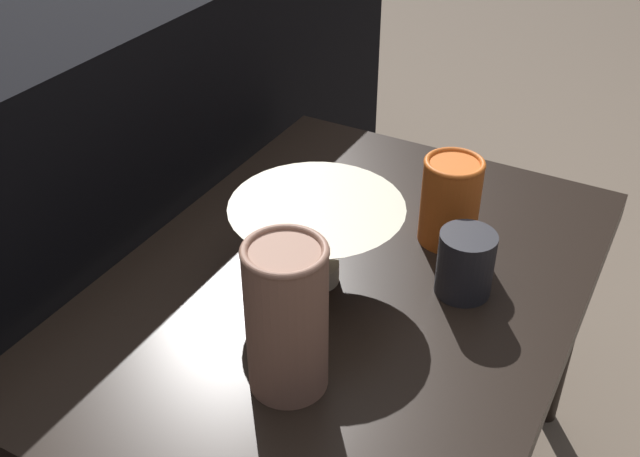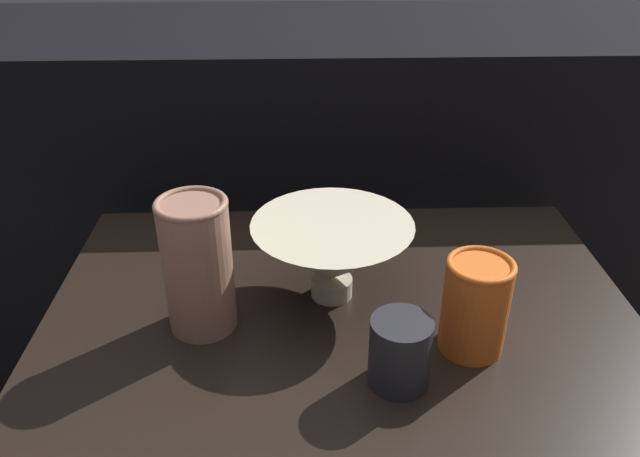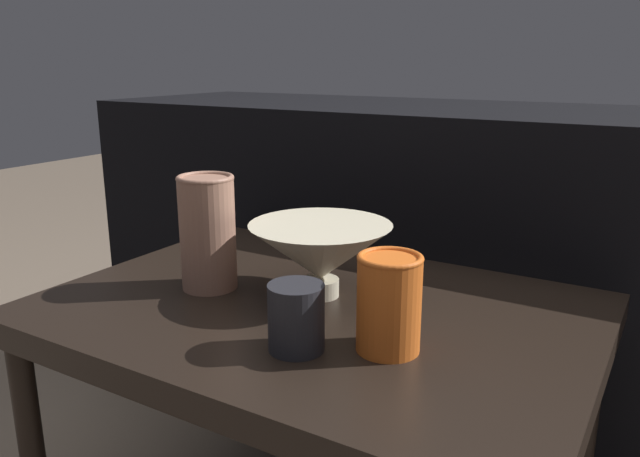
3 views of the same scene
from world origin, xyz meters
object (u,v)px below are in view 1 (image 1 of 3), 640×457
Objects in this scene: vase_colorful_right at (450,200)px; cup at (465,264)px; vase_textured_left at (287,317)px; bowl at (317,236)px.

vase_colorful_right reaches higher than cup.
vase_textured_left reaches higher than cup.
vase_textured_left reaches higher than bowl.
vase_textured_left is at bearing -161.21° from bowl.
cup is at bearing -149.46° from vase_colorful_right.
bowl is at bearing 18.79° from vase_textured_left.
bowl is 1.20× the size of vase_textured_left.
vase_colorful_right is (0.16, -0.11, -0.01)m from bowl.
vase_colorful_right is 1.45× the size of cup.
vase_textured_left is at bearing 154.41° from cup.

